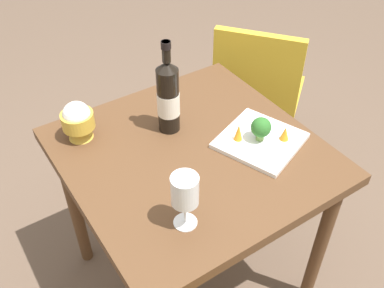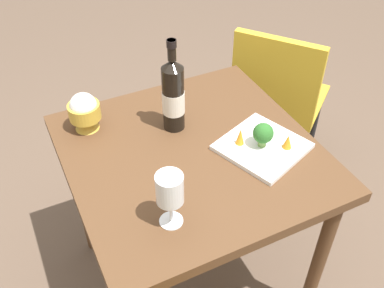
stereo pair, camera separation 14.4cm
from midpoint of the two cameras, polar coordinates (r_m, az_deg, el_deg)
ground_plane at (r=2.04m, az=2.12°, el=-16.63°), size 8.00×8.00×0.00m
dining_table at (r=1.53m, az=2.70°, el=-3.71°), size 0.81×0.81×0.74m
chair_near_window at (r=2.15m, az=12.84°, el=6.32°), size 0.56×0.56×0.85m
wine_bottle at (r=1.48m, az=0.48°, el=6.27°), size 0.08×0.08×0.34m
wine_glass at (r=1.16m, az=0.66°, el=-6.15°), size 0.08×0.08×0.18m
rice_bowl at (r=1.54m, az=-11.17°, el=4.10°), size 0.11×0.11×0.14m
serving_plate at (r=1.50m, az=11.82°, el=-0.45°), size 0.32×0.32×0.02m
broccoli_floret at (r=1.46m, az=12.00°, el=1.19°), size 0.07×0.07×0.09m
carrot_garnish_left at (r=1.46m, az=9.07°, el=0.88°), size 0.03×0.03×0.06m
carrot_garnish_right at (r=1.49m, az=15.02°, el=0.20°), size 0.03×0.03×0.05m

